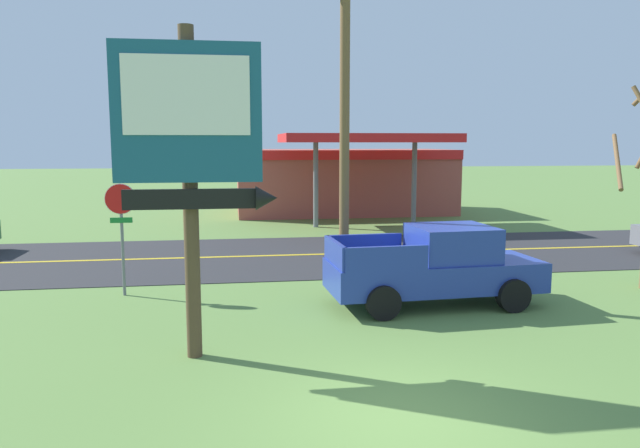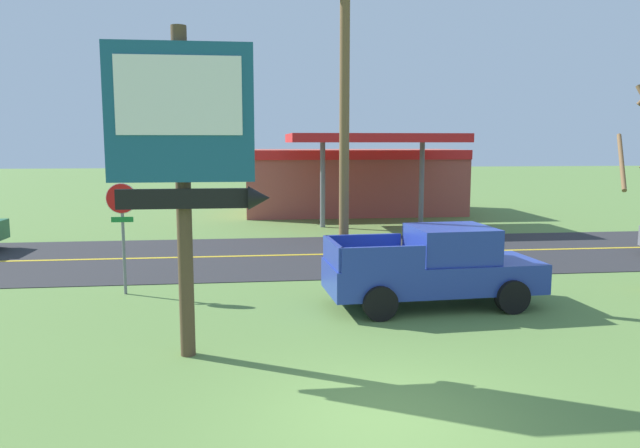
% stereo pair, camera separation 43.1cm
% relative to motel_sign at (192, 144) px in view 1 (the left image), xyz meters
% --- Properties ---
extents(ground_plane, '(180.00, 180.00, 0.00)m').
position_rel_motel_sign_xyz_m(ground_plane, '(3.04, -2.97, -3.98)').
color(ground_plane, '#5B7F3D').
extents(road_asphalt, '(140.00, 8.00, 0.02)m').
position_rel_motel_sign_xyz_m(road_asphalt, '(3.04, 10.03, -3.97)').
color(road_asphalt, '#2B2B2D').
rests_on(road_asphalt, ground).
extents(road_centre_line, '(126.00, 0.20, 0.01)m').
position_rel_motel_sign_xyz_m(road_centre_line, '(3.04, 10.03, -3.95)').
color(road_centre_line, gold).
rests_on(road_centre_line, road_asphalt).
extents(motel_sign, '(2.88, 0.54, 6.04)m').
position_rel_motel_sign_xyz_m(motel_sign, '(0.00, 0.00, 0.00)').
color(motel_sign, brown).
rests_on(motel_sign, ground).
extents(stop_sign, '(0.80, 0.08, 2.95)m').
position_rel_motel_sign_xyz_m(stop_sign, '(-2.17, 5.05, -1.95)').
color(stop_sign, slate).
rests_on(stop_sign, ground).
extents(utility_pole, '(2.17, 0.26, 9.02)m').
position_rel_motel_sign_xyz_m(utility_pole, '(3.64, 4.71, 0.87)').
color(utility_pole, brown).
rests_on(utility_pole, ground).
extents(gas_station, '(12.00, 11.50, 4.40)m').
position_rel_motel_sign_xyz_m(gas_station, '(7.00, 22.81, -2.03)').
color(gas_station, '#A84C42').
rests_on(gas_station, ground).
extents(pickup_blue_parked_on_lawn, '(5.31, 2.48, 1.96)m').
position_rel_motel_sign_xyz_m(pickup_blue_parked_on_lawn, '(5.64, 2.99, -3.01)').
color(pickup_blue_parked_on_lawn, '#233893').
rests_on(pickup_blue_parked_on_lawn, ground).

